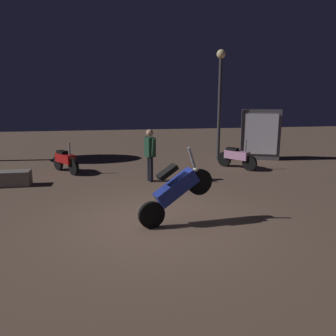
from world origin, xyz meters
The scene contains 7 objects.
ground_plane centered at (0.00, 0.00, 0.00)m, with size 40.00×40.00×0.00m, color brown.
motorcycle_blue_foreground centered at (0.36, -0.20, 0.74)m, with size 1.64×0.52×1.63m.
motorcycle_red_parked_left centered at (-2.55, 5.22, 0.44)m, with size 1.03×1.42×1.11m.
motorcycle_pink_parked_right centered at (3.65, 4.83, 0.44)m, with size 1.05×1.40×1.11m.
person_rider_beside centered at (0.25, 3.47, 0.99)m, with size 0.34×0.66×1.65m.
streetlamp_near centered at (3.50, 6.58, 2.88)m, with size 0.36×0.36×4.46m.
kiosk_billboard centered at (5.30, 6.46, 1.05)m, with size 1.67×1.03×2.10m.
Camera 1 is at (-0.94, -6.75, 2.67)m, focal length 35.69 mm.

